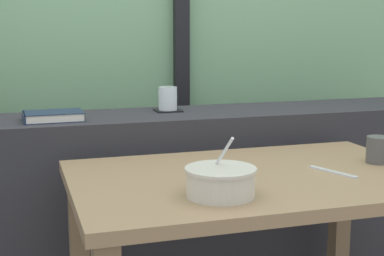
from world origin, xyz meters
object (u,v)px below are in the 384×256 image
breakfast_table (253,210)px  closed_book (53,116)px  coaster_square (168,110)px  ceramic_mug (379,150)px  soup_bowl (221,182)px  juice_glass (168,99)px  fork_utensil (333,172)px

breakfast_table → closed_book: (-0.54, 0.56, 0.22)m
coaster_square → ceramic_mug: coaster_square is taller
breakfast_table → soup_bowl: size_ratio=5.80×
juice_glass → fork_utensil: (0.32, -0.71, -0.14)m
coaster_square → fork_utensil: bearing=-66.1°
juice_glass → fork_utensil: size_ratio=0.54×
closed_book → fork_utensil: 0.99m
coaster_square → closed_book: bearing=-167.5°
soup_bowl → ceramic_mug: (0.61, 0.19, 0.00)m
breakfast_table → fork_utensil: (0.23, -0.05, 0.11)m
breakfast_table → juice_glass: (-0.09, 0.66, 0.26)m
coaster_square → closed_book: closed_book is taller
coaster_square → soup_bowl: (-0.08, -0.84, -0.06)m
closed_book → ceramic_mug: 1.12m
ceramic_mug → soup_bowl: bearing=-162.4°
breakfast_table → closed_book: closed_book is taller
soup_bowl → ceramic_mug: bearing=17.6°
closed_book → soup_bowl: (0.37, -0.74, -0.08)m
coaster_square → juice_glass: juice_glass is taller
breakfast_table → ceramic_mug: (0.44, 0.02, 0.15)m
soup_bowl → fork_utensil: 0.42m
ceramic_mug → juice_glass: bearing=129.1°
coaster_square → ceramic_mug: bearing=-50.9°
coaster_square → ceramic_mug: size_ratio=0.88×
juice_glass → soup_bowl: size_ratio=0.50×
coaster_square → closed_book: 0.46m
soup_bowl → coaster_square: bearing=84.3°
juice_glass → ceramic_mug: bearing=-50.9°
juice_glass → closed_book: 0.46m
juice_glass → closed_book: size_ratio=0.43×
coaster_square → juice_glass: (-0.00, 0.00, 0.05)m
juice_glass → soup_bowl: bearing=-95.7°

